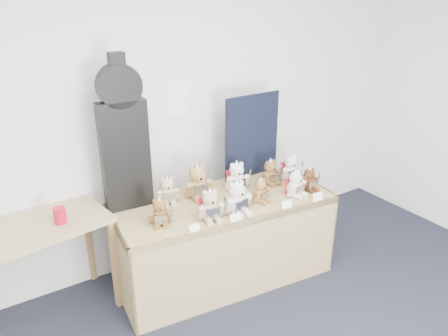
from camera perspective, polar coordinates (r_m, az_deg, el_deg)
room_shell at (r=3.87m, az=-6.13°, el=8.82°), size 6.00×6.00×6.00m
display_table at (r=3.72m, az=0.41°, el=-6.91°), size 1.92×0.97×0.77m
side_table at (r=3.55m, az=-22.95°, el=-8.69°), size 1.07×0.70×0.83m
guitar_case at (r=3.44m, az=-12.97°, el=4.05°), size 0.38×0.13×1.24m
navy_board at (r=4.03m, az=3.70°, el=4.17°), size 0.59×0.03×0.78m
red_cup at (r=3.43m, az=-20.66°, el=-5.81°), size 0.09×0.09×0.12m
teddy_front_far_left at (r=3.34m, az=-8.36°, el=-5.76°), size 0.20×0.19×0.24m
teddy_front_left at (r=3.36m, az=-1.82°, el=-4.97°), size 0.24×0.21×0.29m
teddy_front_centre at (r=3.45m, az=1.71°, el=-4.01°), size 0.26×0.21×0.31m
teddy_front_right at (r=3.65m, az=4.82°, el=-3.06°), size 0.19×0.17×0.23m
teddy_front_far_right at (r=3.78m, az=9.30°, el=-2.13°), size 0.22×0.19×0.26m
teddy_front_end at (r=3.91m, az=11.10°, el=-1.53°), size 0.19×0.15×0.23m
teddy_back_left at (r=3.64m, az=-7.39°, el=-3.02°), size 0.21×0.19×0.26m
teddy_back_centre_left at (r=3.70m, az=-3.43°, el=-1.99°), size 0.27×0.22×0.32m
teddy_back_centre_right at (r=3.82m, az=1.69°, el=-1.27°), size 0.24×0.22×0.30m
teddy_back_right at (r=3.97m, az=6.08°, el=-0.67°), size 0.21×0.18×0.26m
teddy_back_end at (r=4.07m, az=8.69°, el=-0.11°), size 0.23×0.20×0.28m
entry_card_a at (r=3.24m, az=-3.89°, el=-7.82°), size 0.09×0.03×0.06m
entry_card_b at (r=3.36m, az=1.51°, el=-6.48°), size 0.09×0.03×0.06m
entry_card_c at (r=3.58m, az=8.24°, el=-4.73°), size 0.10×0.03×0.07m
entry_card_d at (r=3.75m, az=12.15°, el=-3.68°), size 0.10×0.03×0.07m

